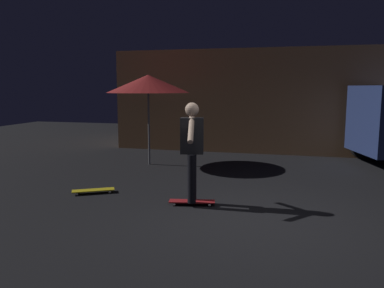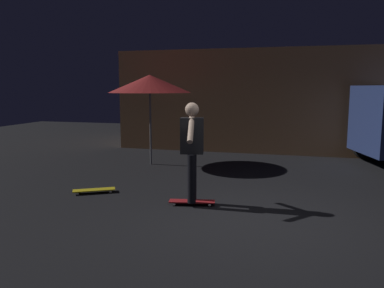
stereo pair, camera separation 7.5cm
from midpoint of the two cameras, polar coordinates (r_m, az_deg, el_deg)
name	(u,v)px [view 1 (the left image)]	position (r m, az deg, el deg)	size (l,w,h in m)	color
ground_plane	(254,222)	(5.98, 8.73, -11.20)	(28.00, 28.00, 0.00)	black
low_building	(309,100)	(13.48, 16.65, 6.19)	(12.08, 3.66, 3.13)	tan
patio_umbrella	(148,84)	(9.99, -6.66, 8.76)	(2.10, 2.10, 2.30)	slate
skateboard_ridden	(192,202)	(6.70, -0.32, -8.45)	(0.80, 0.35, 0.07)	#AD1E23
skateboard_spare	(93,190)	(7.63, -14.56, -6.62)	(0.77, 0.57, 0.07)	gold
skater	(192,145)	(6.48, -0.33, -0.12)	(0.42, 0.98, 1.67)	black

